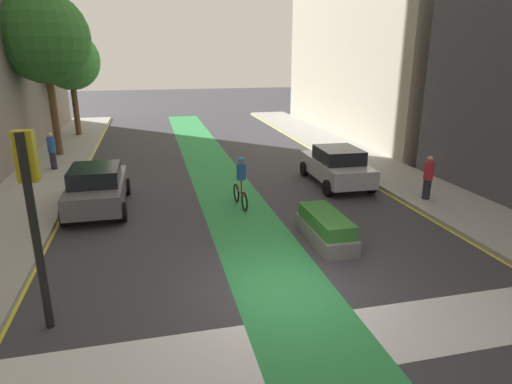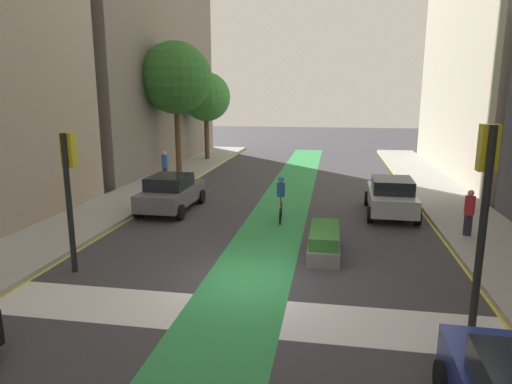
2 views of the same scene
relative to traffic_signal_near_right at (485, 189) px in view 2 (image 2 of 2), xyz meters
name	(u,v)px [view 2 (image 2 of 2)]	position (x,y,z in m)	size (l,w,h in m)	color
ground_plane	(251,280)	(-5.16, 1.67, -3.07)	(120.00, 120.00, 0.00)	#38383D
bike_lane_paint	(248,280)	(-5.25, 1.67, -3.06)	(2.40, 60.00, 0.01)	#2D8C47
crosswalk_band	(236,315)	(-5.16, -0.33, -3.07)	(12.00, 1.80, 0.01)	silver
sidewalk_left	(6,261)	(-12.66, 1.67, -2.99)	(3.00, 60.00, 0.15)	#9E9E99
curb_stripe_left	(51,266)	(-11.16, 1.67, -3.06)	(0.16, 60.00, 0.01)	yellow
curb_stripe_right	(486,296)	(0.84, 1.67, -3.06)	(0.16, 60.00, 0.01)	yellow
traffic_signal_near_right	(485,189)	(0.00, 0.00, 0.00)	(0.35, 0.52, 4.38)	black
traffic_signal_near_left	(69,175)	(-10.26, 1.57, -0.29)	(0.35, 0.52, 3.95)	black
car_silver_right_far	(391,196)	(-0.60, 9.47, -2.27)	(2.12, 4.25, 1.57)	#B2B7BF
car_grey_left_far	(171,192)	(-9.97, 8.58, -2.27)	(2.04, 4.21, 1.57)	slate
cyclist_in_lane	(281,198)	(-5.05, 7.62, -2.10)	(0.32, 1.73, 1.86)	black
pedestrian_sidewalk_right_a	(469,212)	(1.65, 6.49, -2.10)	(0.34, 0.34, 1.61)	#262638
pedestrian_sidewalk_left_a	(165,166)	(-12.45, 14.34, -2.05)	(0.34, 0.34, 1.71)	#262638
street_tree_near	(176,78)	(-12.76, 17.55, 2.89)	(4.40, 4.40, 8.03)	brown
street_tree_far	(206,97)	(-12.60, 23.59, 1.72)	(3.65, 3.65, 6.49)	brown
median_planter	(324,242)	(-3.25, 4.12, -2.67)	(0.98, 2.63, 0.85)	slate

